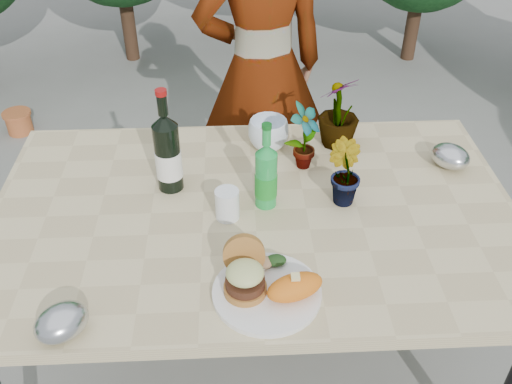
{
  "coord_description": "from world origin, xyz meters",
  "views": [
    {
      "loc": [
        -0.06,
        -1.34,
        1.84
      ],
      "look_at": [
        0.0,
        -0.08,
        0.88
      ],
      "focal_mm": 40.0,
      "sensor_mm": 36.0,
      "label": 1
    }
  ],
  "objects_px": {
    "patio_table": "(255,224)",
    "wine_bottle": "(168,154)",
    "person": "(262,69)",
    "dinner_plate": "(267,293)"
  },
  "relations": [
    {
      "from": "patio_table",
      "to": "wine_bottle",
      "type": "bearing_deg",
      "value": 153.4
    },
    {
      "from": "person",
      "to": "dinner_plate",
      "type": "bearing_deg",
      "value": 73.85
    },
    {
      "from": "dinner_plate",
      "to": "wine_bottle",
      "type": "height_order",
      "value": "wine_bottle"
    },
    {
      "from": "dinner_plate",
      "to": "person",
      "type": "height_order",
      "value": "person"
    },
    {
      "from": "patio_table",
      "to": "dinner_plate",
      "type": "height_order",
      "value": "dinner_plate"
    },
    {
      "from": "patio_table",
      "to": "person",
      "type": "relative_size",
      "value": 1.02
    },
    {
      "from": "dinner_plate",
      "to": "person",
      "type": "bearing_deg",
      "value": 87.34
    },
    {
      "from": "patio_table",
      "to": "dinner_plate",
      "type": "distance_m",
      "value": 0.35
    },
    {
      "from": "patio_table",
      "to": "wine_bottle",
      "type": "height_order",
      "value": "wine_bottle"
    },
    {
      "from": "dinner_plate",
      "to": "patio_table",
      "type": "bearing_deg",
      "value": 92.44
    }
  ]
}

